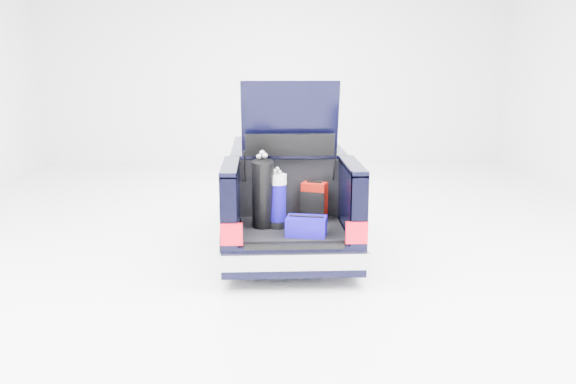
{
  "coord_description": "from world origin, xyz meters",
  "views": [
    {
      "loc": [
        -0.39,
        -9.04,
        2.77
      ],
      "look_at": [
        0.0,
        -0.5,
        0.85
      ],
      "focal_mm": 38.0,
      "sensor_mm": 36.0,
      "label": 1
    }
  ],
  "objects_px": {
    "black_golf_bag": "(263,194)",
    "blue_golf_bag": "(277,200)",
    "blue_duffel": "(306,226)",
    "red_suitcase": "(314,201)",
    "car": "(286,195)"
  },
  "relations": [
    {
      "from": "red_suitcase",
      "to": "black_golf_bag",
      "type": "height_order",
      "value": "black_golf_bag"
    },
    {
      "from": "car",
      "to": "blue_duffel",
      "type": "distance_m",
      "value": 1.95
    },
    {
      "from": "car",
      "to": "blue_golf_bag",
      "type": "xyz_separation_m",
      "value": [
        -0.18,
        -1.57,
        0.29
      ]
    },
    {
      "from": "black_golf_bag",
      "to": "blue_golf_bag",
      "type": "bearing_deg",
      "value": 5.84
    },
    {
      "from": "red_suitcase",
      "to": "blue_golf_bag",
      "type": "xyz_separation_m",
      "value": [
        -0.51,
        -0.38,
        0.11
      ]
    },
    {
      "from": "car",
      "to": "blue_golf_bag",
      "type": "bearing_deg",
      "value": -96.53
    },
    {
      "from": "black_golf_bag",
      "to": "blue_duffel",
      "type": "relative_size",
      "value": 1.85
    },
    {
      "from": "blue_golf_bag",
      "to": "blue_duffel",
      "type": "distance_m",
      "value": 0.56
    },
    {
      "from": "black_golf_bag",
      "to": "blue_duffel",
      "type": "height_order",
      "value": "black_golf_bag"
    },
    {
      "from": "car",
      "to": "blue_duffel",
      "type": "xyz_separation_m",
      "value": [
        0.17,
        -1.94,
        0.04
      ]
    },
    {
      "from": "car",
      "to": "red_suitcase",
      "type": "distance_m",
      "value": 1.25
    },
    {
      "from": "red_suitcase",
      "to": "black_golf_bag",
      "type": "bearing_deg",
      "value": -127.75
    },
    {
      "from": "car",
      "to": "red_suitcase",
      "type": "xyz_separation_m",
      "value": [
        0.33,
        -1.19,
        0.18
      ]
    },
    {
      "from": "black_golf_bag",
      "to": "blue_golf_bag",
      "type": "xyz_separation_m",
      "value": [
        0.19,
        0.02,
        -0.09
      ]
    },
    {
      "from": "black_golf_bag",
      "to": "car",
      "type": "bearing_deg",
      "value": 75.76
    }
  ]
}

